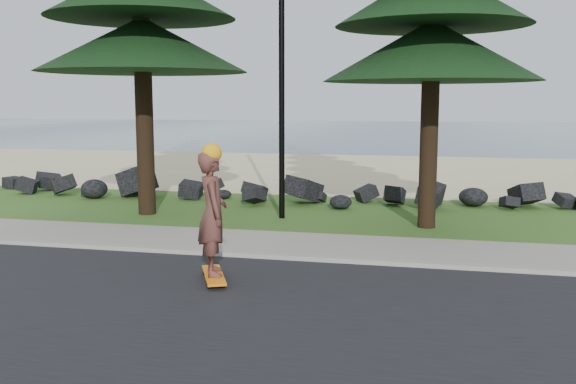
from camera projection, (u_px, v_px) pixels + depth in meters
The scene contains 9 objects.
ground at pixel (244, 246), 12.75m from camera, with size 160.00×160.00×0.00m, color #3C5C1C.
road at pixel (145, 320), 8.41m from camera, with size 160.00×7.00×0.02m, color black.
kerb at pixel (230, 254), 11.88m from camera, with size 160.00×0.20×0.10m, color gray.
sidewalk at pixel (247, 242), 12.94m from camera, with size 160.00×2.00×0.08m, color gray.
beach_sand at pixel (345, 170), 26.74m from camera, with size 160.00×15.00×0.01m, color tan.
ocean at pixel (397, 131), 61.97m from camera, with size 160.00×58.00×0.01m, color #334861.
seawall_boulders at pixel (302, 203), 18.16m from camera, with size 60.00×2.40×1.10m, color black, non-canonical shape.
lamp_post at pixel (282, 47), 15.26m from camera, with size 0.25×0.14×8.14m.
skateboarder at pixel (213, 214), 10.08m from camera, with size 0.76×1.19×2.20m.
Camera 1 is at (3.63, -11.96, 2.87)m, focal length 40.00 mm.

